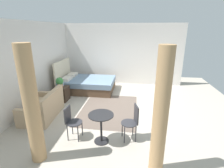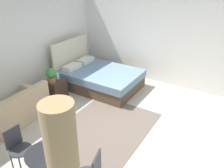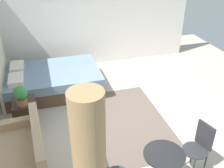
{
  "view_description": "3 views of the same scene",
  "coord_description": "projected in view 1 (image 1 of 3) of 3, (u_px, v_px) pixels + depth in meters",
  "views": [
    {
      "loc": [
        -5.28,
        -0.65,
        2.6
      ],
      "look_at": [
        0.3,
        0.14,
        0.76
      ],
      "focal_mm": 27.16,
      "sensor_mm": 36.0,
      "label": 1
    },
    {
      "loc": [
        -3.57,
        -2.16,
        3.22
      ],
      "look_at": [
        0.33,
        0.24,
        0.92
      ],
      "focal_mm": 36.85,
      "sensor_mm": 36.0,
      "label": 2
    },
    {
      "loc": [
        -4.19,
        1.51,
        3.35
      ],
      "look_at": [
        -0.06,
        0.33,
        0.89
      ],
      "focal_mm": 41.21,
      "sensor_mm": 36.0,
      "label": 3
    }
  ],
  "objects": [
    {
      "name": "ground_plane",
      "position": [
        115.0,
        108.0,
        5.86
      ],
      "size": [
        8.73,
        8.62,
        0.02
      ],
      "primitive_type": "cube",
      "color": "#B2A899"
    },
    {
      "name": "wall_back",
      "position": [
        34.0,
        65.0,
        5.79
      ],
      "size": [
        8.73,
        0.12,
        2.85
      ],
      "primitive_type": "cube",
      "color": "silver",
      "rests_on": "ground"
    },
    {
      "name": "wall_right",
      "position": [
        122.0,
        54.0,
        8.11
      ],
      "size": [
        0.12,
        5.62,
        2.85
      ],
      "primitive_type": "cube",
      "color": "silver",
      "rests_on": "ground"
    },
    {
      "name": "area_rug",
      "position": [
        109.0,
        109.0,
        5.73
      ],
      "size": [
        2.5,
        1.84,
        0.01
      ],
      "primitive_type": "cube",
      "color": "#66564C",
      "rests_on": "ground"
    },
    {
      "name": "bed",
      "position": [
        86.0,
        84.0,
        7.42
      ],
      "size": [
        1.57,
        2.28,
        1.31
      ],
      "color": "brown",
      "rests_on": "ground"
    },
    {
      "name": "couch",
      "position": [
        44.0,
        108.0,
        5.2
      ],
      "size": [
        1.51,
        0.94,
        0.81
      ],
      "color": "tan",
      "rests_on": "ground"
    },
    {
      "name": "nightstand",
      "position": [
        62.0,
        94.0,
        6.37
      ],
      "size": [
        0.49,
        0.43,
        0.54
      ],
      "color": "#38281E",
      "rests_on": "ground"
    },
    {
      "name": "potted_plant",
      "position": [
        60.0,
        82.0,
        6.12
      ],
      "size": [
        0.27,
        0.27,
        0.39
      ],
      "color": "#935B3D",
      "rests_on": "nightstand"
    },
    {
      "name": "vase",
      "position": [
        62.0,
        84.0,
        6.37
      ],
      "size": [
        0.1,
        0.1,
        0.17
      ],
      "color": "silver",
      "rests_on": "nightstand"
    },
    {
      "name": "balcony_table",
      "position": [
        101.0,
        123.0,
        3.95
      ],
      "size": [
        0.59,
        0.59,
        0.72
      ],
      "color": "black",
      "rests_on": "ground"
    },
    {
      "name": "cafe_chair_near_window",
      "position": [
        133.0,
        120.0,
        4.04
      ],
      "size": [
        0.48,
        0.48,
        0.9
      ],
      "color": "#2D2D33",
      "rests_on": "ground"
    },
    {
      "name": "cafe_chair_near_couch",
      "position": [
        71.0,
        120.0,
        4.1
      ],
      "size": [
        0.41,
        0.41,
        0.83
      ],
      "color": "#2D2D33",
      "rests_on": "ground"
    },
    {
      "name": "curtain_left",
      "position": [
        160.0,
        116.0,
        2.88
      ],
      "size": [
        0.26,
        0.26,
        2.38
      ],
      "color": "tan",
      "rests_on": "ground"
    },
    {
      "name": "curtain_right",
      "position": [
        32.0,
        107.0,
        3.2
      ],
      "size": [
        0.29,
        0.29,
        2.38
      ],
      "color": "tan",
      "rests_on": "ground"
    }
  ]
}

